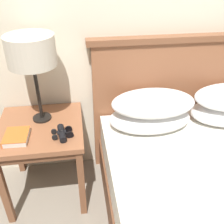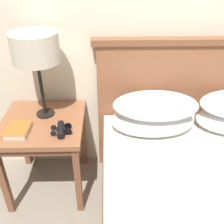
{
  "view_description": "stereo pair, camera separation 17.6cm",
  "coord_description": "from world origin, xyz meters",
  "px_view_note": "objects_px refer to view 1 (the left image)",
  "views": [
    {
      "loc": [
        -0.33,
        -0.75,
        1.66
      ],
      "look_at": [
        -0.12,
        0.73,
        0.72
      ],
      "focal_mm": 42.0,
      "sensor_mm": 36.0,
      "label": 1
    },
    {
      "loc": [
        -0.15,
        -0.77,
        1.66
      ],
      "look_at": [
        -0.12,
        0.73,
        0.72
      ],
      "focal_mm": 42.0,
      "sensor_mm": 36.0,
      "label": 2
    }
  ],
  "objects_px": {
    "nightstand": "(41,136)",
    "bed": "(219,201)",
    "table_lamp": "(31,52)",
    "book_on_nightstand": "(16,137)",
    "binoculars_pair": "(62,133)"
  },
  "relations": [
    {
      "from": "table_lamp",
      "to": "nightstand",
      "type": "bearing_deg",
      "value": -96.25
    },
    {
      "from": "table_lamp",
      "to": "binoculars_pair",
      "type": "xyz_separation_m",
      "value": [
        0.15,
        -0.23,
        -0.47
      ]
    },
    {
      "from": "table_lamp",
      "to": "binoculars_pair",
      "type": "bearing_deg",
      "value": -57.32
    },
    {
      "from": "bed",
      "to": "binoculars_pair",
      "type": "xyz_separation_m",
      "value": [
        -0.94,
        0.41,
        0.33
      ]
    },
    {
      "from": "nightstand",
      "to": "table_lamp",
      "type": "relative_size",
      "value": 1.04
    },
    {
      "from": "bed",
      "to": "table_lamp",
      "type": "distance_m",
      "value": 1.49
    },
    {
      "from": "table_lamp",
      "to": "book_on_nightstand",
      "type": "relative_size",
      "value": 3.23
    },
    {
      "from": "bed",
      "to": "table_lamp",
      "type": "height_order",
      "value": "table_lamp"
    },
    {
      "from": "nightstand",
      "to": "table_lamp",
      "type": "bearing_deg",
      "value": 83.75
    },
    {
      "from": "nightstand",
      "to": "binoculars_pair",
      "type": "xyz_separation_m",
      "value": [
        0.16,
        -0.14,
        0.11
      ]
    },
    {
      "from": "bed",
      "to": "binoculars_pair",
      "type": "distance_m",
      "value": 1.08
    },
    {
      "from": "nightstand",
      "to": "bed",
      "type": "height_order",
      "value": "bed"
    },
    {
      "from": "bed",
      "to": "binoculars_pair",
      "type": "height_order",
      "value": "bed"
    },
    {
      "from": "bed",
      "to": "table_lamp",
      "type": "bearing_deg",
      "value": 149.65
    },
    {
      "from": "nightstand",
      "to": "binoculars_pair",
      "type": "distance_m",
      "value": 0.23
    }
  ]
}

